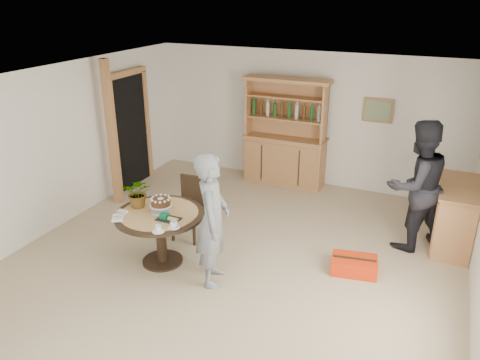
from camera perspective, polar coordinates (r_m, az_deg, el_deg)
The scene contains 17 objects.
ground at distance 6.43m, azimuth -1.70°, elevation -10.96°, with size 7.00×7.00×0.00m, color tan.
room_shell at distance 5.67m, azimuth -1.83°, elevation 3.92°, with size 6.04×7.04×2.52m.
doorway at distance 8.97m, azimuth -13.30°, elevation 6.10°, with size 0.13×1.10×2.18m.
pine_post at distance 8.19m, azimuth -15.39°, elevation 5.40°, with size 0.12×0.12×2.50m, color #B1764A.
hutch at distance 8.96m, azimuth 5.51°, elevation 3.78°, with size 1.62×0.54×2.04m.
sideboard at distance 7.50m, azimuth 24.75°, elevation -3.94°, with size 0.54×1.26×0.94m.
dining_table at distance 6.41m, azimuth -9.72°, elevation -5.19°, with size 1.20×1.20×0.76m.
dining_chair at distance 7.06m, azimuth -6.04°, elevation -2.87°, with size 0.43×0.43×0.95m.
birthday_cake at distance 6.32m, azimuth -9.64°, elevation -2.76°, with size 0.30×0.30×0.20m.
flower_vase at distance 6.47m, azimuth -12.28°, elevation -1.50°, with size 0.38×0.33×0.42m, color #3F7233.
gift_tray at distance 6.13m, azimuth -8.78°, elevation -4.58°, with size 0.30×0.20×0.08m.
coffee_cup_a at distance 5.91m, azimuth -8.06°, elevation -5.43°, with size 0.15×0.15×0.09m.
coffee_cup_b at distance 5.85m, azimuth -9.94°, elevation -5.93°, with size 0.15×0.15×0.08m.
napkins at distance 6.33m, azimuth -14.48°, elevation -4.23°, with size 0.24×0.33×0.03m.
teen_boy at distance 5.81m, azimuth -3.38°, elevation -4.92°, with size 0.64×0.42×1.74m, color slate.
adult_person at distance 7.03m, azimuth 20.71°, elevation -0.67°, with size 0.93×0.72×1.91m, color black.
red_suitcase at distance 6.54m, azimuth 13.72°, elevation -10.04°, with size 0.66×0.50×0.21m.
Camera 1 is at (2.36, -4.83, 3.54)m, focal length 35.00 mm.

